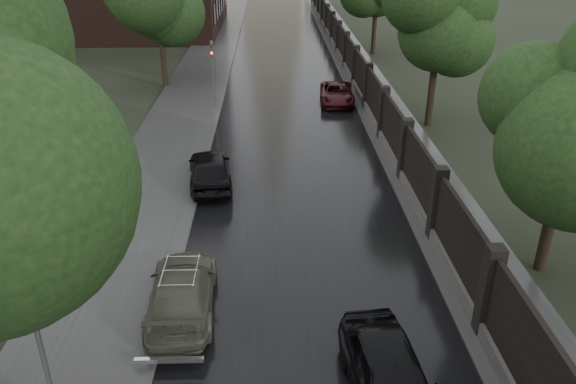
{
  "coord_description": "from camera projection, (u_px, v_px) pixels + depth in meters",
  "views": [
    {
      "loc": [
        -1.01,
        -6.83,
        10.08
      ],
      "look_at": [
        -0.47,
        10.78,
        1.5
      ],
      "focal_mm": 35.0,
      "sensor_mm": 36.0,
      "label": 1
    }
  ],
  "objects": [
    {
      "name": "tree_left_far",
      "position": [
        158.0,
        5.0,
        35.01
      ],
      "size": [
        4.25,
        4.25,
        7.39
      ],
      "color": "black",
      "rests_on": "ground"
    },
    {
      "name": "traffic_light",
      "position": [
        213.0,
        69.0,
        31.87
      ],
      "size": [
        0.16,
        0.32,
        4.0
      ],
      "color": "#59595E",
      "rests_on": "ground"
    },
    {
      "name": "car_right_near",
      "position": [
        391.0,
        379.0,
        12.65
      ],
      "size": [
        2.17,
        4.52,
        1.49
      ],
      "primitive_type": "imported",
      "rotation": [
        0.0,
        0.0,
        0.1
      ],
      "color": "black",
      "rests_on": "ground"
    },
    {
      "name": "fence_right",
      "position": [
        351.0,
        64.0,
        39.03
      ],
      "size": [
        0.45,
        75.72,
        2.7
      ],
      "color": "#383533",
      "rests_on": "ground"
    },
    {
      "name": "tree_right_b",
      "position": [
        438.0,
        32.0,
        28.38
      ],
      "size": [
        4.08,
        4.08,
        7.01
      ],
      "color": "black",
      "rests_on": "ground"
    },
    {
      "name": "volga_sedan",
      "position": [
        182.0,
        291.0,
        15.81
      ],
      "size": [
        2.03,
        4.55,
        1.3
      ],
      "primitive_type": "imported",
      "rotation": [
        0.0,
        0.0,
        3.19
      ],
      "color": "#484C3C",
      "rests_on": "ground"
    },
    {
      "name": "tree_right_a",
      "position": [
        573.0,
        121.0,
        15.81
      ],
      "size": [
        4.08,
        4.08,
        7.01
      ],
      "color": "black",
      "rests_on": "ground"
    },
    {
      "name": "car_right_far",
      "position": [
        337.0,
        93.0,
        33.93
      ],
      "size": [
        2.19,
        4.33,
        1.17
      ],
      "primitive_type": "imported",
      "rotation": [
        0.0,
        0.0,
        -0.06
      ],
      "color": "black",
      "rests_on": "ground"
    },
    {
      "name": "lamp_post",
      "position": [
        43.0,
        354.0,
        10.61
      ],
      "size": [
        0.25,
        0.12,
        5.11
      ],
      "color": "#59595E",
      "rests_on": "ground"
    },
    {
      "name": "hatchback_left",
      "position": [
        210.0,
        169.0,
        23.33
      ],
      "size": [
        2.21,
        4.42,
        1.44
      ],
      "primitive_type": "imported",
      "rotation": [
        0.0,
        0.0,
        3.26
      ],
      "color": "black",
      "rests_on": "ground"
    }
  ]
}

